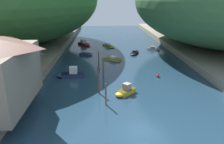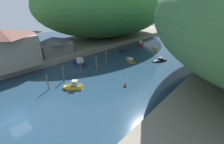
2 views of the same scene
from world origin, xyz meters
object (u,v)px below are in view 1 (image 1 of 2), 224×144
(channel_buoy_near, at_px, (158,75))
(boat_red_skiff, at_px, (109,46))
(boathouse_shed, at_px, (15,59))
(boat_small_dinghy, at_px, (84,44))
(boat_cabin_cruiser, at_px, (125,91))
(boat_far_upstream, at_px, (111,58))
(boat_near_quay, at_px, (70,74))
(boat_yellow_tender, at_px, (134,53))
(boat_far_right_bank, at_px, (87,54))
(boat_mid_channel, at_px, (154,49))
(person_on_quay, at_px, (12,89))

(channel_buoy_near, bearing_deg, boat_red_skiff, 106.58)
(boathouse_shed, bearing_deg, boat_small_dinghy, 73.34)
(boat_cabin_cruiser, height_order, boat_far_upstream, boat_cabin_cruiser)
(boat_near_quay, bearing_deg, channel_buoy_near, -95.13)
(boat_near_quay, relative_size, boat_yellow_tender, 1.08)
(boat_far_upstream, bearing_deg, boat_near_quay, -178.40)
(boat_far_upstream, bearing_deg, boat_cabin_cruiser, -140.57)
(boathouse_shed, bearing_deg, boat_cabin_cruiser, -18.73)
(boat_near_quay, height_order, boat_red_skiff, boat_near_quay)
(boat_red_skiff, distance_m, boat_yellow_tender, 11.09)
(boat_yellow_tender, bearing_deg, boat_far_right_bank, 23.82)
(boat_near_quay, xyz_separation_m, boat_small_dinghy, (0.43, 28.23, -0.08))
(boat_far_upstream, bearing_deg, boat_mid_channel, -16.20)
(boathouse_shed, distance_m, boat_small_dinghy, 31.64)
(boat_yellow_tender, xyz_separation_m, boat_far_right_bank, (-11.99, -0.61, -0.05))
(boat_red_skiff, xyz_separation_m, person_on_quay, (-13.54, -36.88, 2.24))
(boat_yellow_tender, bearing_deg, channel_buoy_near, 116.87)
(boat_yellow_tender, distance_m, boat_far_upstream, 7.86)
(boat_red_skiff, xyz_separation_m, boat_yellow_tender, (6.08, -9.27, 0.03))
(boathouse_shed, bearing_deg, boat_far_right_bank, 59.46)
(boat_small_dinghy, relative_size, boat_red_skiff, 1.01)
(boat_red_skiff, relative_size, channel_buoy_near, 6.22)
(boat_mid_channel, distance_m, channel_buoy_near, 22.15)
(boat_mid_channel, bearing_deg, boat_near_quay, -19.26)
(boat_far_upstream, bearing_deg, person_on_quay, -175.11)
(boathouse_shed, relative_size, person_on_quay, 5.46)
(boat_cabin_cruiser, distance_m, boat_far_upstream, 19.33)
(boathouse_shed, bearing_deg, boat_mid_channel, 38.68)
(channel_buoy_near, relative_size, person_on_quay, 0.50)
(boat_near_quay, bearing_deg, boat_mid_channel, -45.91)
(boat_mid_channel, bearing_deg, boat_yellow_tender, -29.06)
(boat_near_quay, xyz_separation_m, channel_buoy_near, (15.65, -0.77, -0.23))
(boat_yellow_tender, distance_m, boat_far_right_bank, 12.01)
(boat_cabin_cruiser, xyz_separation_m, boat_far_right_bank, (-7.13, 23.66, -0.22))
(channel_buoy_near, bearing_deg, boat_cabin_cruiser, -133.22)
(boat_small_dinghy, bearing_deg, person_on_quay, 46.59)
(boat_small_dinghy, distance_m, channel_buoy_near, 32.75)
(boat_small_dinghy, xyz_separation_m, boat_yellow_tender, (13.42, -11.81, -0.17))
(boat_red_skiff, bearing_deg, boat_near_quay, 43.75)
(boat_yellow_tender, distance_m, channel_buoy_near, 17.29)
(boathouse_shed, height_order, boat_cabin_cruiser, boathouse_shed)
(boat_cabin_cruiser, bearing_deg, boat_near_quay, 5.01)
(boat_small_dinghy, distance_m, boat_far_upstream, 18.33)
(boat_small_dinghy, relative_size, boat_far_upstream, 1.12)
(boathouse_shed, height_order, boat_far_upstream, boathouse_shed)
(boat_yellow_tender, bearing_deg, person_on_quay, 75.49)
(boat_near_quay, height_order, boat_far_right_bank, boat_near_quay)
(boat_small_dinghy, distance_m, person_on_quay, 39.95)
(boat_mid_channel, distance_m, boat_far_right_bank, 18.81)
(boat_mid_channel, xyz_separation_m, boat_far_upstream, (-12.19, -9.52, -0.03))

